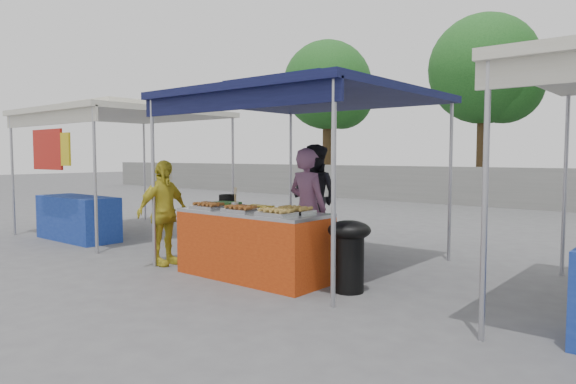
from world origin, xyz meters
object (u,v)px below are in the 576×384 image
Objects in this scene: helper_man at (314,198)px; customer_person at (163,213)px; vendor_table at (253,244)px; cooking_pot at (228,200)px; vendor_woman at (307,208)px; wok_burner at (349,249)px.

helper_man is 1.16× the size of customer_person.
helper_man reaches higher than vendor_table.
cooking_pot is 1.15m from vendor_woman.
customer_person is at bearing 36.44° from vendor_woman.
customer_person reaches higher than cooking_pot.
wok_burner is at bearing 132.00° from helper_man.
wok_burner is 0.50× the size of vendor_woman.
vendor_table is 1.21× the size of vendor_woman.
wok_burner is (1.31, 0.20, 0.06)m from vendor_table.
cooking_pot reaches higher than wok_burner.
vendor_woman reaches higher than wok_burner.
helper_man is at bearing 76.85° from cooking_pot.
vendor_table is 1.56m from customer_person.
cooking_pot is at bearing 73.09° from helper_man.
cooking_pot is at bearing 156.16° from vendor_table.
helper_man is (0.36, 1.56, -0.06)m from cooking_pot.
vendor_table is 1.16× the size of helper_man.
vendor_woman is (-1.13, 0.71, 0.34)m from wok_burner.
vendor_woman is 1.11× the size of customer_person.
wok_burner is 2.51m from helper_man.
vendor_table reaches higher than wok_burner.
vendor_woman is at bearing -59.64° from customer_person.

